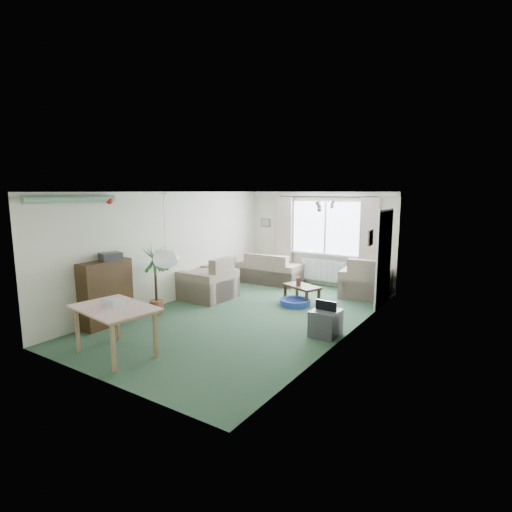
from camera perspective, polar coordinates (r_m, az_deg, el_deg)
The scene contains 25 objects.
ground at distance 7.88m, azimuth -1.21°, elevation -8.57°, with size 6.50×6.50×0.00m, color #2B4831.
window at distance 10.29m, azimuth 9.93°, elevation 4.02°, with size 1.80×0.03×1.30m, color white.
curtain_rod at distance 10.18m, azimuth 9.87°, elevation 8.31°, with size 2.60×0.03×0.03m, color black.
curtain_left at distance 10.73m, azimuth 4.03°, elevation 3.11°, with size 0.45×0.08×2.00m, color beige.
curtain_right at distance 9.83m, azimuth 15.83°, elevation 2.22°, with size 0.45×0.08×2.00m, color beige.
radiator at distance 10.41m, azimuth 9.67°, elevation -2.04°, with size 1.20×0.10×0.55m, color white.
doorway at distance 8.81m, azimuth 17.86°, elevation -0.44°, with size 0.03×0.95×2.00m, color black.
pendant_lamp at distance 5.69m, azimuth -12.74°, elevation -0.41°, with size 0.36×0.36×0.36m, color white.
tinsel_garland at distance 7.29m, azimuth -24.77°, elevation 7.37°, with size 1.60×1.60×0.12m, color #196626.
bauble_cluster_a at distance 7.68m, azimuth 10.72°, elevation 7.65°, with size 0.20×0.20×0.20m, color silver.
bauble_cluster_b at distance 6.46m, azimuth 9.08°, elevation 7.43°, with size 0.20×0.20×0.20m, color silver.
wall_picture_back at distance 11.12m, azimuth 1.36°, elevation 4.79°, with size 0.28×0.03×0.22m, color brown.
wall_picture_right at distance 7.78m, azimuth 16.06°, elevation 2.52°, with size 0.03×0.24×0.30m, color brown.
sofa at distance 10.61m, azimuth 2.27°, elevation -1.72°, with size 1.59×0.84×0.79m, color beige.
armchair_corner at distance 9.53m, azimuth 15.40°, elevation -2.91°, with size 1.03×0.98×0.92m, color tan.
armchair_left at distance 9.10m, azimuth -6.89°, elevation -3.10°, with size 1.07×1.01×0.96m, color #C4AE94.
coffee_table at distance 8.88m, azimuth 6.53°, elevation -5.35°, with size 0.82×0.45×0.37m, color black.
photo_frame at distance 8.85m, azimuth 6.10°, elevation -3.63°, with size 0.12×0.02×0.16m, color #4C2F27.
bookshelf at distance 7.71m, azimuth -20.63°, elevation -5.02°, with size 0.32×0.97×1.19m, color black.
hifi_box at distance 7.61m, azimuth -20.05°, elevation -0.05°, with size 0.28×0.35×0.14m, color #333338.
houseplant at distance 8.16m, azimuth -14.15°, elevation -3.26°, with size 0.59×0.59×1.37m, color #1E551D.
dining_table at distance 6.36m, azimuth -19.40°, elevation -10.13°, with size 1.15×0.76×0.72m, color #9C6B54.
gift_box at distance 6.31m, azimuth -19.85°, elevation -6.35°, with size 0.25×0.18×0.12m, color silver.
tv_cube at distance 6.91m, azimuth 9.91°, elevation -9.41°, with size 0.44×0.48×0.44m, color #37363B.
pet_bed at distance 8.63m, azimuth 5.61°, elevation -6.60°, with size 0.64×0.64×0.13m, color navy.
Camera 1 is at (4.24, -6.19, 2.41)m, focal length 28.00 mm.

